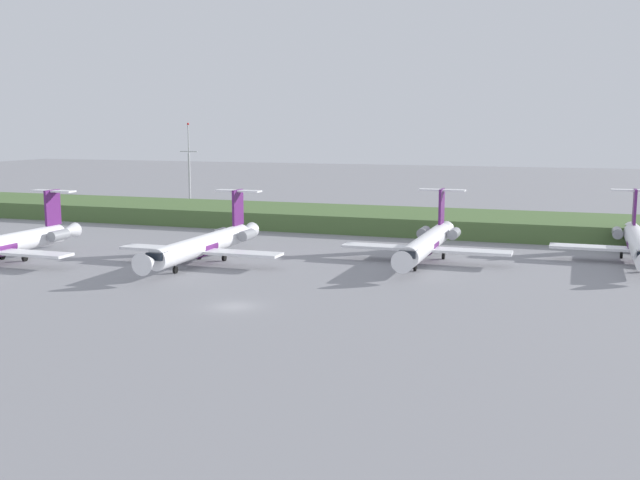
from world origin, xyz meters
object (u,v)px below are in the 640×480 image
object	(u,v)px
regional_jet_fourth	(428,242)
antenna_mast	(189,171)
regional_jet_second	(3,244)
regional_jet_third	(205,244)
regional_jet_fifth	(638,243)

from	to	relation	value
regional_jet_fourth	antenna_mast	distance (m)	85.91
regional_jet_second	regional_jet_fourth	xyz separation A→B (m)	(53.54, 20.24, 0.00)
regional_jet_third	antenna_mast	bearing A→B (deg)	120.32
regional_jet_third	antenna_mast	world-z (taller)	antenna_mast
regional_jet_third	regional_jet_fourth	xyz separation A→B (m)	(28.01, 11.17, 0.00)
regional_jet_second	regional_jet_fourth	bearing A→B (deg)	20.71
regional_jet_third	antenna_mast	size ratio (longest dim) A/B	1.64
regional_jet_fifth	regional_jet_third	bearing A→B (deg)	-160.19
regional_jet_fifth	antenna_mast	size ratio (longest dim) A/B	1.64
regional_jet_second	regional_jet_fifth	world-z (taller)	same
regional_jet_fifth	regional_jet_fourth	bearing A→B (deg)	-162.23
regional_jet_second	antenna_mast	bearing A→B (deg)	99.73
regional_jet_second	regional_jet_third	bearing A→B (deg)	19.57
regional_jet_third	regional_jet_fourth	world-z (taller)	same
regional_jet_fourth	regional_jet_fifth	distance (m)	28.44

